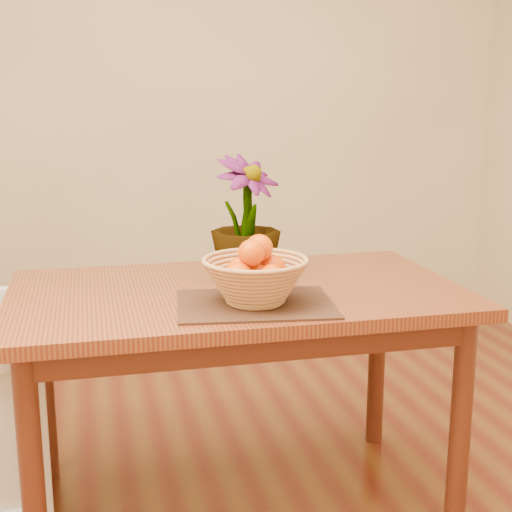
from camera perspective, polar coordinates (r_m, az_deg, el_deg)
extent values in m
cube|color=#F6E8BB|center=(4.08, -7.40, 12.76)|extent=(4.00, 0.02, 2.70)
cube|color=brown|center=(2.24, -1.54, -3.09)|extent=(1.40, 0.80, 0.04)
cube|color=#431B0F|center=(2.25, -1.53, -4.56)|extent=(1.28, 0.68, 0.08)
cylinder|color=#431B0F|center=(2.05, -17.47, -16.65)|extent=(0.06, 0.06, 0.71)
cylinder|color=#431B0F|center=(2.30, 16.02, -13.16)|extent=(0.06, 0.06, 0.71)
cylinder|color=#431B0F|center=(2.62, -16.57, -9.87)|extent=(0.06, 0.06, 0.71)
cylinder|color=#431B0F|center=(2.82, 9.65, -7.86)|extent=(0.06, 0.06, 0.71)
cube|color=#3C2115|center=(2.05, -0.06, -3.86)|extent=(0.48, 0.39, 0.01)
cylinder|color=tan|center=(2.05, -0.06, -3.66)|extent=(0.15, 0.15, 0.01)
sphere|color=#DD5603|center=(2.03, -0.06, -1.47)|extent=(0.07, 0.07, 0.07)
sphere|color=#DD5603|center=(2.07, 1.27, -0.98)|extent=(0.08, 0.08, 0.08)
sphere|color=#DD5603|center=(2.07, -1.30, -1.06)|extent=(0.07, 0.07, 0.07)
sphere|color=#DD5603|center=(1.98, -1.44, -1.60)|extent=(0.08, 0.08, 0.08)
sphere|color=#DD5603|center=(1.98, 1.25, -1.71)|extent=(0.07, 0.07, 0.07)
sphere|color=#DD5603|center=(2.04, 0.25, 0.65)|extent=(0.08, 0.08, 0.08)
sphere|color=#DD5603|center=(1.99, -0.38, 0.25)|extent=(0.08, 0.08, 0.08)
imported|color=#164814|center=(2.29, -0.83, 2.99)|extent=(0.32, 0.32, 0.40)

